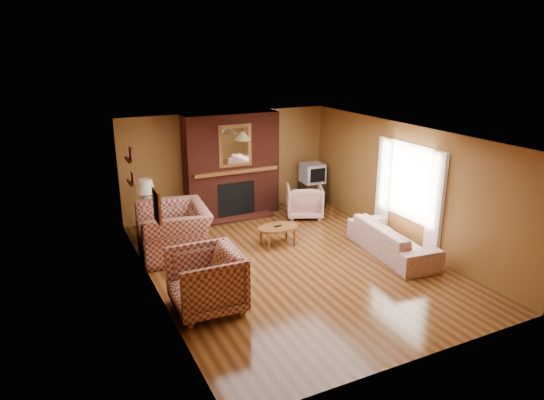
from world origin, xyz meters
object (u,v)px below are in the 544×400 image
plaid_armchair (206,281)px  tv_stand (312,194)px  floral_armchair (304,201)px  fireplace (232,166)px  floral_sofa (392,239)px  coffee_table (278,229)px  table_lamp (146,193)px  side_table (148,224)px  crt_tv (312,173)px  plaid_loveseat (173,231)px

plaid_armchair → tv_stand: (4.00, 3.69, -0.18)m
floral_armchair → plaid_armchair: bearing=65.9°
fireplace → floral_sofa: (1.90, -3.47, -0.88)m
coffee_table → table_lamp: (-2.23, 1.60, 0.60)m
floral_armchair → side_table: (-3.55, 0.32, -0.09)m
floral_armchair → tv_stand: bearing=-107.2°
fireplace → tv_stand: (2.05, -0.18, -0.88)m
fireplace → plaid_armchair: size_ratio=2.30×
plaid_armchair → crt_tv: 5.45m
fireplace → floral_armchair: fireplace is taller
floral_sofa → plaid_armchair: bearing=101.7°
plaid_armchair → side_table: size_ratio=1.80×
coffee_table → crt_tv: size_ratio=1.60×
floral_sofa → table_lamp: (-4.00, 2.94, 0.65)m
coffee_table → tv_stand: (1.92, 1.95, -0.05)m
fireplace → side_table: bearing=-165.7°
table_lamp → tv_stand: size_ratio=1.12×
coffee_table → plaid_armchair: bearing=-140.0°
plaid_loveseat → floral_armchair: 3.40m
crt_tv → coffee_table: bearing=-134.8°
crt_tv → plaid_loveseat: bearing=-159.7°
crt_tv → side_table: bearing=-175.3°
coffee_table → crt_tv: (1.92, 1.94, 0.48)m
plaid_loveseat → plaid_armchair: 2.24m
floral_sofa → floral_armchair: 2.65m
side_table → floral_armchair: bearing=-5.2°
floral_armchair → side_table: size_ratio=1.43×
side_table → table_lamp: bearing=90.0°
plaid_armchair → coffee_table: size_ratio=1.21×
fireplace → plaid_armchair: fireplace is taller
plaid_armchair → floral_armchair: plaid_armchair is taller
floral_sofa → fireplace: bearing=34.5°
table_lamp → floral_armchair: bearing=-5.2°
floral_sofa → coffee_table: (-1.77, 1.34, 0.05)m
floral_armchair → coffee_table: floral_armchair is taller
plaid_loveseat → floral_sofa: size_ratio=0.70×
plaid_armchair → coffee_table: 2.71m
plaid_loveseat → coffee_table: size_ratio=1.69×
fireplace → floral_armchair: (1.45, -0.86, -0.80)m
fireplace → tv_stand: fireplace is taller
floral_armchair → table_lamp: 3.61m
plaid_armchair → crt_tv: bearing=134.0°
plaid_loveseat → tv_stand: 4.17m
plaid_armchair → side_table: 3.35m
plaid_loveseat → table_lamp: table_lamp is taller
fireplace → crt_tv: size_ratio=4.46×
floral_sofa → plaid_loveseat: bearing=69.7°
plaid_armchair → tv_stand: bearing=134.0°
crt_tv → floral_armchair: bearing=-131.8°
fireplace → floral_sofa: fireplace is taller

